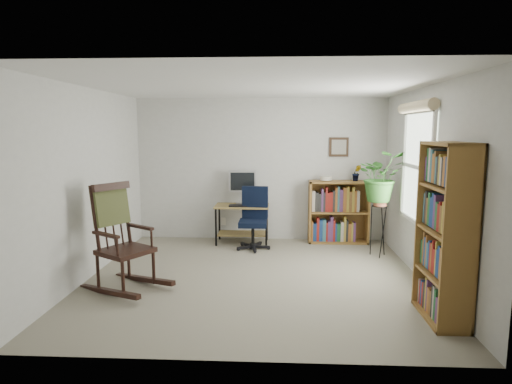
# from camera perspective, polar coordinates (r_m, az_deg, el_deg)

# --- Properties ---
(floor) EXTENTS (4.20, 4.00, 0.00)m
(floor) POSITION_cam_1_polar(r_m,az_deg,el_deg) (5.57, -0.21, -11.36)
(floor) COLOR gray
(floor) RESTS_ON ground
(ceiling) EXTENTS (4.20, 4.00, 0.00)m
(ceiling) POSITION_cam_1_polar(r_m,az_deg,el_deg) (5.27, -0.22, 14.04)
(ceiling) COLOR silver
(ceiling) RESTS_ON ground
(wall_back) EXTENTS (4.20, 0.00, 2.40)m
(wall_back) POSITION_cam_1_polar(r_m,az_deg,el_deg) (7.27, 0.63, 2.98)
(wall_back) COLOR beige
(wall_back) RESTS_ON ground
(wall_front) EXTENTS (4.20, 0.00, 2.40)m
(wall_front) POSITION_cam_1_polar(r_m,az_deg,el_deg) (3.32, -2.08, -3.38)
(wall_front) COLOR beige
(wall_front) RESTS_ON ground
(wall_left) EXTENTS (0.00, 4.00, 2.40)m
(wall_left) POSITION_cam_1_polar(r_m,az_deg,el_deg) (5.79, -21.45, 1.05)
(wall_left) COLOR beige
(wall_left) RESTS_ON ground
(wall_right) EXTENTS (0.00, 4.00, 2.40)m
(wall_right) POSITION_cam_1_polar(r_m,az_deg,el_deg) (5.58, 21.84, 0.78)
(wall_right) COLOR beige
(wall_right) RESTS_ON ground
(window) EXTENTS (0.12, 1.20, 1.50)m
(window) POSITION_cam_1_polar(r_m,az_deg,el_deg) (5.83, 20.63, 3.12)
(window) COLOR silver
(window) RESTS_ON wall_right
(desk) EXTENTS (0.89, 0.49, 0.64)m
(desk) POSITION_cam_1_polar(r_m,az_deg,el_deg) (7.13, -1.87, -4.29)
(desk) COLOR olive
(desk) RESTS_ON floor
(monitor) EXTENTS (0.46, 0.16, 0.56)m
(monitor) POSITION_cam_1_polar(r_m,az_deg,el_deg) (7.16, -1.80, 0.64)
(monitor) COLOR #B9BABE
(monitor) RESTS_ON desk
(keyboard) EXTENTS (0.40, 0.15, 0.02)m
(keyboard) POSITION_cam_1_polar(r_m,az_deg,el_deg) (6.95, -1.96, -1.83)
(keyboard) COLOR black
(keyboard) RESTS_ON desk
(office_chair) EXTENTS (0.60, 0.60, 0.99)m
(office_chair) POSITION_cam_1_polar(r_m,az_deg,el_deg) (6.73, -0.42, -3.51)
(office_chair) COLOR black
(office_chair) RESTS_ON floor
(rocking_chair) EXTENTS (1.28, 1.15, 1.28)m
(rocking_chair) POSITION_cam_1_polar(r_m,az_deg,el_deg) (5.25, -17.06, -5.68)
(rocking_chair) COLOR black
(rocking_chair) RESTS_ON floor
(low_bookshelf) EXTENTS (0.98, 0.33, 1.04)m
(low_bookshelf) POSITION_cam_1_polar(r_m,az_deg,el_deg) (7.26, 10.93, -2.62)
(low_bookshelf) COLOR olive
(low_bookshelf) RESTS_ON floor
(tall_bookshelf) EXTENTS (0.33, 0.77, 1.76)m
(tall_bookshelf) POSITION_cam_1_polar(r_m,az_deg,el_deg) (4.57, 23.89, -4.98)
(tall_bookshelf) COLOR olive
(tall_bookshelf) RESTS_ON floor
(plant_stand) EXTENTS (0.31, 0.31, 0.89)m
(plant_stand) POSITION_cam_1_polar(r_m,az_deg,el_deg) (6.63, 16.09, -4.48)
(plant_stand) COLOR black
(plant_stand) RESTS_ON floor
(spider_plant) EXTENTS (1.69, 1.88, 1.46)m
(spider_plant) POSITION_cam_1_polar(r_m,az_deg,el_deg) (6.48, 16.48, 5.16)
(spider_plant) COLOR #2C6523
(spider_plant) RESTS_ON plant_stand
(potted_plant_small) EXTENTS (0.13, 0.24, 0.11)m
(potted_plant_small) POSITION_cam_1_polar(r_m,az_deg,el_deg) (7.23, 13.24, 1.87)
(potted_plant_small) COLOR #2C6523
(potted_plant_small) RESTS_ON low_bookshelf
(framed_picture) EXTENTS (0.32, 0.04, 0.32)m
(framed_picture) POSITION_cam_1_polar(r_m,az_deg,el_deg) (7.28, 11.00, 5.91)
(framed_picture) COLOR black
(framed_picture) RESTS_ON wall_back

